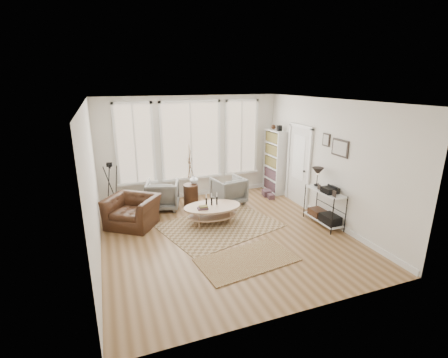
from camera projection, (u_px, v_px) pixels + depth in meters
name	position (u px, v px, depth m)	size (l,w,h in m)	color
room	(226.00, 172.00, 6.83)	(5.50, 5.54, 2.90)	#946F48
bay_window	(191.00, 142.00, 9.18)	(4.14, 0.12, 2.24)	tan
door	(299.00, 164.00, 8.78)	(0.09, 1.06, 2.22)	silver
bookcase	(275.00, 161.00, 9.75)	(0.31, 0.85, 2.06)	white
low_shelf	(324.00, 204.00, 7.60)	(0.38, 1.08, 1.30)	white
wall_art	(336.00, 146.00, 7.29)	(0.04, 0.88, 0.44)	black
rug_main	(220.00, 225.00, 7.65)	(2.55, 1.91, 0.01)	brown
rug_runner	(247.00, 260.00, 6.17)	(1.84, 1.02, 0.01)	brown
coffee_table	(212.00, 210.00, 7.72)	(1.41, 0.94, 0.63)	tan
armchair_left	(163.00, 195.00, 8.60)	(0.82, 0.84, 0.77)	gray
armchair_right	(229.00, 190.00, 8.98)	(0.79, 0.81, 0.74)	gray
side_table	(190.00, 177.00, 8.66)	(0.40, 0.40, 1.67)	#3B2013
vase	(194.00, 179.00, 8.80)	(0.23, 0.23, 0.24)	silver
accent_chair	(132.00, 211.00, 7.57)	(1.09, 0.95, 0.71)	#3B2013
tripod_camera	(112.00, 191.00, 8.13)	(0.48, 0.48, 1.36)	black
book_stack_near	(267.00, 193.00, 9.60)	(0.22, 0.28, 0.18)	brown
book_stack_far	(271.00, 196.00, 9.38)	(0.17, 0.21, 0.14)	brown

